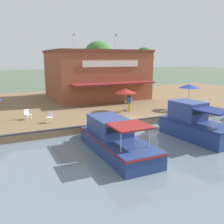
# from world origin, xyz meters

# --- Properties ---
(ground_plane) EXTENTS (220.00, 220.00, 0.00)m
(ground_plane) POSITION_xyz_m (0.00, 0.00, 0.00)
(ground_plane) COLOR #4C5B47
(quay_deck) EXTENTS (22.00, 56.00, 0.60)m
(quay_deck) POSITION_xyz_m (-11.00, 0.00, 0.30)
(quay_deck) COLOR brown
(quay_deck) RESTS_ON ground
(quay_edge_fender) EXTENTS (0.20, 50.40, 0.10)m
(quay_edge_fender) POSITION_xyz_m (-0.10, 0.00, 0.65)
(quay_edge_fender) COLOR #2D2D33
(quay_edge_fender) RESTS_ON quay_deck
(waterfront_restaurant) EXTENTS (11.36, 11.57, 8.14)m
(waterfront_restaurant) POSITION_xyz_m (-13.19, 2.12, 3.62)
(waterfront_restaurant) COLOR brown
(waterfront_restaurant) RESTS_ON quay_deck
(patio_umbrella_back_row) EXTENTS (2.09, 2.09, 2.20)m
(patio_umbrella_back_row) POSITION_xyz_m (-3.92, 1.50, 2.56)
(patio_umbrella_back_row) COLOR #B7B7B7
(patio_umbrella_back_row) RESTS_ON quay_deck
(patio_umbrella_near_quay_edge) EXTENTS (2.10, 2.10, 2.57)m
(patio_umbrella_near_quay_edge) POSITION_xyz_m (-1.91, 7.67, 2.93)
(patio_umbrella_near_quay_edge) COLOR #B7B7B7
(patio_umbrella_near_quay_edge) RESTS_ON quay_deck
(cafe_chair_mid_patio) EXTENTS (0.56, 0.56, 0.85)m
(cafe_chair_mid_patio) POSITION_xyz_m (-2.49, -6.16, 1.08)
(cafe_chair_mid_patio) COLOR white
(cafe_chair_mid_patio) RESTS_ON quay_deck
(cafe_chair_beside_entrance) EXTENTS (0.47, 0.47, 0.85)m
(cafe_chair_beside_entrance) POSITION_xyz_m (-1.76, 9.98, 1.08)
(cafe_chair_beside_entrance) COLOR white
(cafe_chair_beside_entrance) RESTS_ON quay_deck
(cafe_chair_under_first_umbrella) EXTENTS (0.58, 0.58, 0.85)m
(cafe_chair_under_first_umbrella) POSITION_xyz_m (-4.36, -7.66, 1.08)
(cafe_chair_under_first_umbrella) COLOR white
(cafe_chair_under_first_umbrella) RESTS_ON quay_deck
(person_near_entrance) EXTENTS (0.48, 0.48, 1.70)m
(person_near_entrance) POSITION_xyz_m (-3.50, 1.72, 1.67)
(person_near_entrance) COLOR gold
(person_near_entrance) RESTS_ON quay_deck
(motorboat_fourth_along) EXTENTS (6.41, 2.76, 2.55)m
(motorboat_fourth_along) POSITION_xyz_m (3.88, 2.62, 1.01)
(motorboat_fourth_along) COLOR navy
(motorboat_fourth_along) RESTS_ON river_water
(motorboat_far_downstream) EXTENTS (7.75, 2.47, 2.12)m
(motorboat_far_downstream) POSITION_xyz_m (3.74, -3.60, 0.81)
(motorboat_far_downstream) COLOR navy
(motorboat_far_downstream) RESTS_ON river_water
(mooring_post) EXTENTS (0.22, 0.22, 0.85)m
(mooring_post) POSITION_xyz_m (-0.35, 4.68, 1.03)
(mooring_post) COLOR #473323
(mooring_post) RESTS_ON quay_deck
(tree_behind_restaurant) EXTENTS (4.74, 4.51, 7.45)m
(tree_behind_restaurant) POSITION_xyz_m (-16.33, 3.81, 5.67)
(tree_behind_restaurant) COLOR brown
(tree_behind_restaurant) RESTS_ON quay_deck
(tree_upstream_bank) EXTENTS (3.48, 3.31, 6.75)m
(tree_upstream_bank) POSITION_xyz_m (-17.72, 12.32, 5.59)
(tree_upstream_bank) COLOR brown
(tree_upstream_bank) RESTS_ON quay_deck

